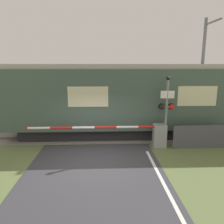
# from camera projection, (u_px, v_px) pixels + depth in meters

# --- Properties ---
(ground_plane) EXTENTS (80.00, 80.00, 0.00)m
(ground_plane) POSITION_uv_depth(u_px,v_px,m) (95.00, 162.00, 8.82)
(ground_plane) COLOR #5B6B3D
(track_bed) EXTENTS (36.00, 3.20, 0.13)m
(track_bed) POSITION_uv_depth(u_px,v_px,m) (97.00, 134.00, 12.45)
(track_bed) COLOR slate
(track_bed) RESTS_ON ground_plane
(train) EXTENTS (19.45, 2.99, 3.90)m
(train) POSITION_uv_depth(u_px,v_px,m) (185.00, 99.00, 12.24)
(train) COLOR black
(train) RESTS_ON ground_plane
(crossing_barrier) EXTENTS (6.56, 0.44, 1.12)m
(crossing_barrier) POSITION_uv_depth(u_px,v_px,m) (146.00, 134.00, 10.34)
(crossing_barrier) COLOR gray
(crossing_barrier) RESTS_ON ground_plane
(signal_post) EXTENTS (0.76, 0.26, 3.36)m
(signal_post) POSITION_uv_depth(u_px,v_px,m) (167.00, 108.00, 10.07)
(signal_post) COLOR gray
(signal_post) RESTS_ON ground_plane
(catenary_pole) EXTENTS (0.20, 1.90, 6.69)m
(catenary_pole) POSITION_uv_depth(u_px,v_px,m) (202.00, 71.00, 13.88)
(catenary_pole) COLOR slate
(catenary_pole) RESTS_ON ground_plane
(roadside_fence) EXTENTS (2.83, 0.06, 1.10)m
(roadside_fence) POSITION_uv_depth(u_px,v_px,m) (203.00, 137.00, 10.25)
(roadside_fence) COLOR #4C4C51
(roadside_fence) RESTS_ON ground_plane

